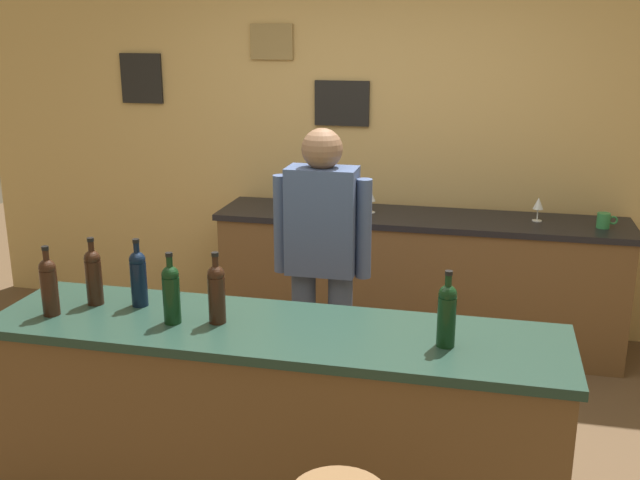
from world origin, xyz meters
The scene contains 14 objects.
ground_plane centered at (0.00, 0.00, 0.00)m, with size 10.00×10.00×0.00m, color brown.
back_wall centered at (-0.01, 2.03, 1.40)m, with size 6.00×0.09×2.80m.
bar_counter centered at (0.00, -0.40, 0.46)m, with size 2.41×0.60×0.92m.
side_counter centered at (0.40, 1.65, 0.45)m, with size 2.70×0.56×0.90m.
bartender centered at (0.00, 0.50, 0.94)m, with size 0.52×0.21×1.62m.
wine_bottle_a centered at (-0.96, -0.49, 1.06)m, with size 0.07×0.07×0.31m.
wine_bottle_b centered at (-0.84, -0.33, 1.06)m, with size 0.07×0.07×0.31m.
wine_bottle_c centered at (-0.64, -0.30, 1.06)m, with size 0.07×0.07×0.31m.
wine_bottle_d centered at (-0.42, -0.45, 1.06)m, with size 0.07×0.07×0.31m.
wine_bottle_e centered at (-0.24, -0.41, 1.06)m, with size 0.07×0.07×0.31m.
wine_bottle_f centered at (0.70, -0.43, 1.06)m, with size 0.07×0.07×0.31m.
wine_glass_a centered at (0.07, 1.67, 1.01)m, with size 0.07×0.07×0.16m.
wine_glass_b centered at (1.15, 1.69, 1.01)m, with size 0.07×0.07×0.16m.
coffee_mug centered at (1.54, 1.61, 0.95)m, with size 0.12×0.08×0.09m.
Camera 1 is at (0.82, -3.10, 2.12)m, focal length 41.51 mm.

